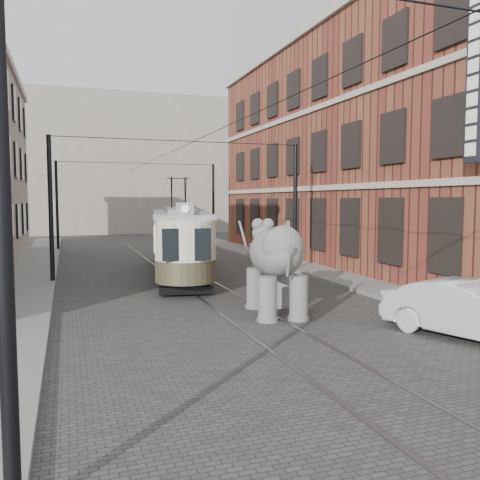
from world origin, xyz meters
name	(u,v)px	position (x,y,z in m)	size (l,w,h in m)	color
ground	(229,303)	(0.00, 0.00, 0.00)	(120.00, 120.00, 0.00)	#413F3C
tram_rails	(229,303)	(0.00, 0.00, 0.01)	(1.54, 80.00, 0.02)	slate
sidewalk_right	(384,290)	(6.00, 0.00, 0.07)	(2.00, 60.00, 0.15)	slate
sidewalk_left	(14,316)	(-6.50, 0.00, 0.07)	(2.00, 60.00, 0.15)	slate
brick_building	(367,154)	(11.00, 9.00, 6.00)	(8.00, 26.00, 12.00)	maroon
distant_block	(115,166)	(0.00, 40.00, 7.00)	(28.00, 10.00, 14.00)	gray
catenary	(188,210)	(-0.20, 5.00, 3.00)	(11.00, 30.20, 6.00)	black
tram	(179,226)	(-0.18, 6.95, 2.21)	(2.30, 11.14, 4.42)	#EFE3C2
elephant	(276,267)	(0.86, -1.88, 1.41)	(2.54, 4.62, 2.83)	slate
parked_car	(471,310)	(4.32, -5.96, 0.71)	(1.51, 4.28, 1.41)	#BAB9BF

